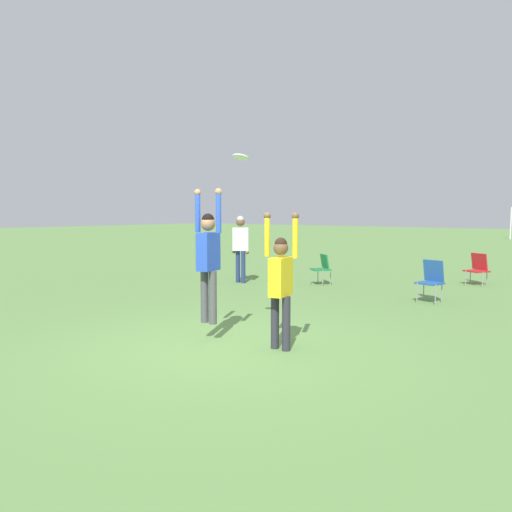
% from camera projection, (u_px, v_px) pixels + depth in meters
% --- Properties ---
extents(ground_plane, '(120.00, 120.00, 0.00)m').
position_uv_depth(ground_plane, '(222.00, 346.00, 7.34)').
color(ground_plane, '#608C47').
extents(person_jumping, '(0.54, 0.42, 2.05)m').
position_uv_depth(person_jumping, '(208.00, 253.00, 7.56)').
color(person_jumping, '#4C4C51').
rests_on(person_jumping, ground_plane).
extents(person_defending, '(0.59, 0.47, 1.96)m').
position_uv_depth(person_defending, '(281.00, 278.00, 7.05)').
color(person_defending, '#2D2D38').
rests_on(person_defending, ground_plane).
extents(frisbee, '(0.25, 0.25, 0.08)m').
position_uv_depth(frisbee, '(241.00, 157.00, 7.43)').
color(frisbee, white).
extents(camping_chair_0, '(0.68, 0.75, 0.85)m').
position_uv_depth(camping_chair_0, '(478.00, 267.00, 13.54)').
color(camping_chair_0, gray).
rests_on(camping_chair_0, ground_plane).
extents(camping_chair_1, '(0.56, 0.61, 0.92)m').
position_uv_depth(camping_chair_1, '(431.00, 278.00, 10.90)').
color(camping_chair_1, gray).
rests_on(camping_chair_1, ground_plane).
extents(camping_chair_2, '(0.66, 0.73, 0.82)m').
position_uv_depth(camping_chair_2, '(322.00, 266.00, 13.54)').
color(camping_chair_2, gray).
rests_on(camping_chair_2, ground_plane).
extents(person_spectator_near, '(0.59, 0.44, 1.86)m').
position_uv_depth(person_spectator_near, '(241.00, 242.00, 13.82)').
color(person_spectator_near, navy).
rests_on(person_spectator_near, ground_plane).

